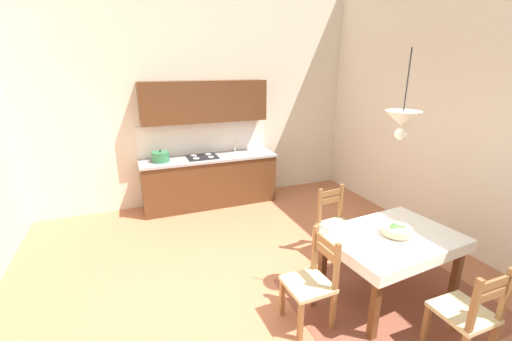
{
  "coord_description": "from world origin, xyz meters",
  "views": [
    {
      "loc": [
        -1.27,
        -2.86,
        2.44
      ],
      "look_at": [
        0.28,
        1.07,
        1.1
      ],
      "focal_mm": 23.3,
      "sensor_mm": 36.0,
      "label": 1
    }
  ],
  "objects_px": {
    "dining_table": "(391,245)",
    "dining_chair_kitchen_side": "(336,224)",
    "dining_chair_tv_side": "(312,282)",
    "pendant_lamp": "(402,120)",
    "dining_chair_camera_side": "(468,314)",
    "kitchen_cabinetry": "(208,159)",
    "fruit_bowl": "(397,230)"
  },
  "relations": [
    {
      "from": "dining_table",
      "to": "dining_chair_kitchen_side",
      "type": "distance_m",
      "value": 0.94
    },
    {
      "from": "dining_chair_tv_side",
      "to": "dining_chair_kitchen_side",
      "type": "distance_m",
      "value": 1.33
    },
    {
      "from": "dining_chair_kitchen_side",
      "to": "pendant_lamp",
      "type": "xyz_separation_m",
      "value": [
        -0.09,
        -0.98,
        1.53
      ]
    },
    {
      "from": "dining_table",
      "to": "dining_chair_camera_side",
      "type": "distance_m",
      "value": 0.9
    },
    {
      "from": "dining_chair_kitchen_side",
      "to": "dining_chair_camera_side",
      "type": "bearing_deg",
      "value": -87.84
    },
    {
      "from": "dining_chair_camera_side",
      "to": "pendant_lamp",
      "type": "height_order",
      "value": "pendant_lamp"
    },
    {
      "from": "kitchen_cabinetry",
      "to": "dining_chair_kitchen_side",
      "type": "xyz_separation_m",
      "value": [
        1.13,
        -2.34,
        -0.41
      ]
    },
    {
      "from": "dining_table",
      "to": "dining_chair_tv_side",
      "type": "bearing_deg",
      "value": -178.66
    },
    {
      "from": "kitchen_cabinetry",
      "to": "dining_chair_kitchen_side",
      "type": "bearing_deg",
      "value": -64.17
    },
    {
      "from": "dining_chair_tv_side",
      "to": "dining_chair_camera_side",
      "type": "bearing_deg",
      "value": -40.72
    },
    {
      "from": "pendant_lamp",
      "to": "dining_table",
      "type": "bearing_deg",
      "value": 22.07
    },
    {
      "from": "dining_chair_camera_side",
      "to": "dining_chair_tv_side",
      "type": "distance_m",
      "value": 1.32
    },
    {
      "from": "dining_table",
      "to": "dining_chair_camera_side",
      "type": "bearing_deg",
      "value": -87.97
    },
    {
      "from": "pendant_lamp",
      "to": "dining_chair_tv_side",
      "type": "bearing_deg",
      "value": 178.01
    },
    {
      "from": "dining_chair_camera_side",
      "to": "pendant_lamp",
      "type": "bearing_deg",
      "value": 100.85
    },
    {
      "from": "dining_chair_camera_side",
      "to": "pendant_lamp",
      "type": "xyz_separation_m",
      "value": [
        -0.16,
        0.83,
        1.53
      ]
    },
    {
      "from": "dining_chair_kitchen_side",
      "to": "pendant_lamp",
      "type": "distance_m",
      "value": 1.82
    },
    {
      "from": "dining_table",
      "to": "dining_chair_camera_side",
      "type": "xyz_separation_m",
      "value": [
        0.03,
        -0.88,
        -0.18
      ]
    },
    {
      "from": "dining_chair_tv_side",
      "to": "fruit_bowl",
      "type": "xyz_separation_m",
      "value": [
        0.99,
        -0.0,
        0.37
      ]
    },
    {
      "from": "dining_chair_camera_side",
      "to": "fruit_bowl",
      "type": "distance_m",
      "value": 0.94
    },
    {
      "from": "kitchen_cabinetry",
      "to": "dining_chair_tv_side",
      "type": "distance_m",
      "value": 3.32
    },
    {
      "from": "dining_chair_camera_side",
      "to": "dining_chair_kitchen_side",
      "type": "relative_size",
      "value": 1.0
    },
    {
      "from": "kitchen_cabinetry",
      "to": "dining_chair_camera_side",
      "type": "distance_m",
      "value": 4.34
    },
    {
      "from": "kitchen_cabinetry",
      "to": "dining_table",
      "type": "height_order",
      "value": "kitchen_cabinetry"
    },
    {
      "from": "dining_table",
      "to": "pendant_lamp",
      "type": "distance_m",
      "value": 1.35
    },
    {
      "from": "dining_table",
      "to": "fruit_bowl",
      "type": "distance_m",
      "value": 0.19
    },
    {
      "from": "pendant_lamp",
      "to": "fruit_bowl",
      "type": "bearing_deg",
      "value": 10.28
    },
    {
      "from": "kitchen_cabinetry",
      "to": "fruit_bowl",
      "type": "height_order",
      "value": "kitchen_cabinetry"
    },
    {
      "from": "dining_chair_camera_side",
      "to": "dining_chair_tv_side",
      "type": "height_order",
      "value": "same"
    },
    {
      "from": "dining_chair_kitchen_side",
      "to": "fruit_bowl",
      "type": "bearing_deg",
      "value": -86.45
    },
    {
      "from": "kitchen_cabinetry",
      "to": "pendant_lamp",
      "type": "relative_size",
      "value": 2.97
    },
    {
      "from": "dining_chair_camera_side",
      "to": "dining_chair_kitchen_side",
      "type": "distance_m",
      "value": 1.81
    }
  ]
}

